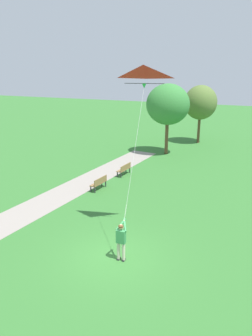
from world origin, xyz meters
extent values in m
plane|color=#33702D|center=(0.00, 0.00, 0.00)|extent=(120.00, 120.00, 0.00)
cube|color=gray|center=(-6.64, 2.00, 0.01)|extent=(6.55, 32.04, 0.02)
cube|color=#232328|center=(0.25, -0.09, 0.03)|extent=(0.11, 0.24, 0.06)
cylinder|color=beige|center=(0.25, -0.11, 0.45)|extent=(0.14, 0.14, 0.82)
cube|color=#232328|center=(0.49, -0.09, 0.03)|extent=(0.11, 0.24, 0.06)
cylinder|color=beige|center=(0.49, -0.11, 0.45)|extent=(0.14, 0.14, 0.82)
cube|color=#38894C|center=(0.37, -0.11, 1.16)|extent=(0.40, 0.22, 0.60)
sphere|color=tan|center=(0.37, -0.11, 1.62)|extent=(0.22, 0.22, 0.22)
ellipsoid|color=#4C3319|center=(0.37, -0.13, 1.66)|extent=(0.23, 0.23, 0.13)
cylinder|color=#38894C|center=(0.28, 0.11, 1.61)|extent=(0.35, 0.53, 0.43)
cylinder|color=#38894C|center=(0.46, 0.11, 1.61)|extent=(0.35, 0.53, 0.43)
sphere|color=tan|center=(0.37, 0.27, 1.74)|extent=(0.10, 0.10, 0.10)
pyramid|color=red|center=(0.44, 2.30, 7.68)|extent=(2.03, 1.24, 0.64)
cone|color=green|center=(0.36, 2.72, 7.28)|extent=(0.24, 0.24, 0.22)
cylinder|color=black|center=(0.36, 2.72, 7.39)|extent=(1.77, 0.38, 0.02)
cylinder|color=silver|center=(0.36, 1.50, 4.48)|extent=(0.02, 2.46, 5.49)
cube|color=olive|center=(-4.34, 7.24, 0.45)|extent=(0.63, 1.54, 0.05)
cube|color=olive|center=(-4.15, 7.22, 0.68)|extent=(0.24, 1.49, 0.40)
cube|color=#2D2D33|center=(-4.58, 6.60, 0.23)|extent=(0.07, 0.07, 0.45)
cube|color=#2D2D33|center=(-4.27, 6.56, 0.23)|extent=(0.07, 0.07, 0.45)
cube|color=#2D2D33|center=(-4.41, 7.93, 0.23)|extent=(0.07, 0.07, 0.45)
cube|color=#2D2D33|center=(-4.09, 7.89, 0.23)|extent=(0.07, 0.07, 0.45)
cube|color=olive|center=(-3.88, 10.71, 0.45)|extent=(0.63, 1.54, 0.05)
cube|color=olive|center=(-3.69, 10.69, 0.68)|extent=(0.24, 1.49, 0.40)
cube|color=#2D2D33|center=(-4.13, 10.07, 0.23)|extent=(0.07, 0.07, 0.45)
cube|color=#2D2D33|center=(-3.81, 10.03, 0.23)|extent=(0.07, 0.07, 0.45)
cube|color=#2D2D33|center=(-3.95, 11.40, 0.23)|extent=(0.07, 0.07, 0.45)
cube|color=#2D2D33|center=(-3.64, 11.36, 0.23)|extent=(0.07, 0.07, 0.45)
cylinder|color=brown|center=(-2.48, 18.07, 1.67)|extent=(0.31, 0.31, 3.35)
ellipsoid|color=#387F38|center=(-2.48, 18.07, 4.66)|extent=(3.99, 3.53, 3.73)
cylinder|color=brown|center=(-0.46, 23.85, 1.53)|extent=(0.28, 0.28, 3.06)
ellipsoid|color=#567033|center=(-0.46, 23.85, 4.31)|extent=(3.42, 3.35, 3.58)
camera|label=1|loc=(5.24, -11.85, 8.27)|focal=35.57mm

